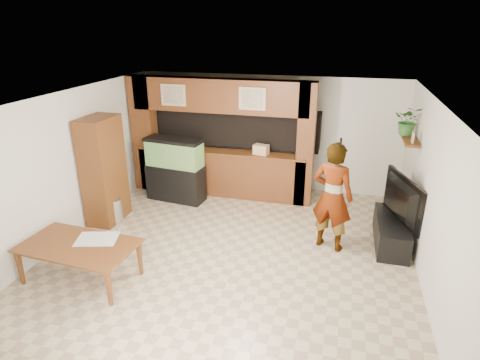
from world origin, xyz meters
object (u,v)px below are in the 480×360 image
(television, at_px, (396,200))
(dining_table, at_px, (80,263))
(pantry_cabinet, at_px, (104,171))
(person, at_px, (332,197))
(aquarium, at_px, (175,170))

(television, bearing_deg, dining_table, 97.87)
(pantry_cabinet, height_order, dining_table, pantry_cabinet)
(person, bearing_deg, pantry_cabinet, 18.42)
(pantry_cabinet, xyz_separation_m, person, (4.29, 0.03, -0.08))
(aquarium, distance_m, television, 4.51)
(aquarium, xyz_separation_m, television, (4.42, -0.83, 0.18))
(person, bearing_deg, television, -142.31)
(pantry_cabinet, xyz_separation_m, television, (5.35, 0.41, -0.17))
(television, height_order, person, person)
(television, bearing_deg, aquarium, 60.55)
(pantry_cabinet, distance_m, person, 4.29)
(television, relative_size, person, 0.71)
(aquarium, distance_m, person, 3.59)
(pantry_cabinet, relative_size, television, 1.52)
(aquarium, height_order, person, person)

